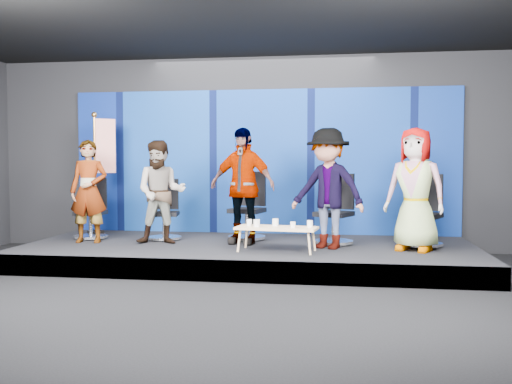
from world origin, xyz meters
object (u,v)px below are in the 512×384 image
at_px(panelist_d, 328,188).
at_px(flag_stand, 101,170).
at_px(panelist_a, 89,191).
at_px(chair_d, 335,221).
at_px(chair_a, 92,219).
at_px(mug_b, 257,223).
at_px(panelist_b, 161,192).
at_px(panelist_e, 415,189).
at_px(panelist_c, 242,186).
at_px(chair_b, 165,220).
at_px(mug_e, 310,224).
at_px(coffee_table, 277,229).
at_px(mug_c, 275,222).
at_px(mug_d, 293,225).
at_px(mug_a, 249,222).
at_px(chair_e, 424,223).
at_px(chair_c, 248,217).

relative_size(panelist_d, flag_stand, 0.83).
bearing_deg(panelist_a, chair_d, 1.07).
bearing_deg(chair_a, mug_b, -23.74).
xyz_separation_m(panelist_b, panelist_e, (3.88, -0.12, 0.08)).
distance_m(panelist_c, flag_stand, 2.70).
xyz_separation_m(chair_b, flag_stand, (-1.25, 0.34, 0.81)).
relative_size(panelist_e, mug_e, 18.23).
xyz_separation_m(coffee_table, mug_c, (-0.03, 0.13, 0.08)).
bearing_deg(coffee_table, panelist_a, 171.12).
xyz_separation_m(mug_c, mug_d, (0.28, -0.22, -0.01)).
distance_m(chair_a, mug_e, 3.85).
distance_m(panelist_b, mug_d, 2.26).
height_order(panelist_c, mug_b, panelist_c).
relative_size(panelist_c, coffee_table, 1.51).
bearing_deg(coffee_table, mug_a, 167.89).
relative_size(chair_b, chair_e, 0.91).
distance_m(panelist_b, mug_b, 1.75).
xyz_separation_m(mug_d, mug_e, (0.23, 0.12, 0.01)).
bearing_deg(chair_a, coffee_table, -21.38).
bearing_deg(panelist_c, flag_stand, 179.68).
xyz_separation_m(chair_d, mug_d, (-0.59, -1.00, 0.04)).
relative_size(chair_b, chair_c, 0.89).
bearing_deg(flag_stand, mug_a, -56.76).
distance_m(panelist_c, chair_d, 1.57).
bearing_deg(panelist_b, mug_b, -28.27).
bearing_deg(mug_e, panelist_b, 168.63).
height_order(coffee_table, mug_b, mug_b).
distance_m(coffee_table, mug_b, 0.30).
relative_size(chair_b, panelist_d, 0.56).
distance_m(chair_b, chair_e, 4.17).
distance_m(panelist_e, mug_d, 1.88).
bearing_deg(flag_stand, mug_c, -53.63).
relative_size(panelist_a, chair_b, 1.63).
xyz_separation_m(coffee_table, mug_e, (0.48, 0.03, 0.08)).
distance_m(panelist_e, mug_a, 2.47).
relative_size(chair_e, mug_b, 10.30).
height_order(panelist_e, mug_c, panelist_e).
bearing_deg(mug_d, mug_a, 164.13).
bearing_deg(chair_a, chair_b, -3.04).
bearing_deg(mug_e, mug_c, 169.06).
xyz_separation_m(panelist_a, panelist_b, (1.19, 0.02, -0.01)).
bearing_deg(panelist_d, mug_b, -131.27).
xyz_separation_m(chair_b, panelist_d, (2.71, -0.59, 0.57)).
xyz_separation_m(chair_b, mug_e, (2.47, -0.97, 0.08)).
bearing_deg(chair_c, mug_a, -66.87).
distance_m(mug_a, mug_b, 0.19).
bearing_deg(panelist_c, mug_a, -58.00).
relative_size(panelist_b, chair_d, 1.47).
height_order(panelist_b, mug_b, panelist_b).
relative_size(chair_d, panelist_d, 0.62).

